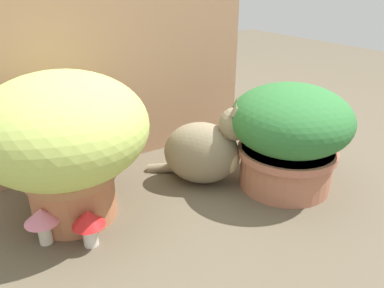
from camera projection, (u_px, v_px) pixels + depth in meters
name	position (u px, v px, depth m)	size (l,w,h in m)	color
ground_plane	(172.00, 217.00, 1.13)	(6.00, 6.00, 0.00)	brown
cardboard_backdrop	(117.00, 54.00, 1.33)	(1.09, 0.03, 0.82)	tan
grass_planter	(65.00, 137.00, 1.03)	(0.47, 0.47, 0.44)	#B76F4A
leafy_planter	(289.00, 134.00, 1.22)	(0.40, 0.40, 0.36)	#B06C52
cat	(206.00, 150.00, 1.27)	(0.31, 0.34, 0.32)	#85775C
mushroom_ornament_pink	(42.00, 219.00, 0.99)	(0.09, 0.09, 0.11)	silver
mushroom_ornament_red	(88.00, 222.00, 0.98)	(0.09, 0.09, 0.11)	silver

